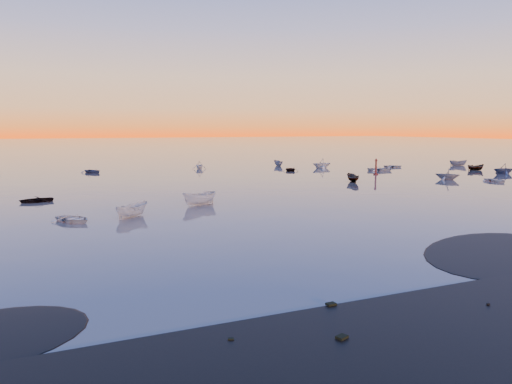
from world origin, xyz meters
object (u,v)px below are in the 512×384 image
channel_marker (376,168)px  boat_near_center (132,217)px  boat_near_right (447,180)px  boat_near_left (73,222)px

channel_marker → boat_near_center: bearing=-152.0°
boat_near_right → channel_marker: bearing=-100.1°
channel_marker → boat_near_left: bearing=-154.1°
boat_near_center → channel_marker: (47.19, 25.13, 1.19)m
boat_near_right → channel_marker: size_ratio=1.29×
boat_near_left → boat_near_right: bearing=-20.2°
boat_near_right → channel_marker: (-4.94, 11.75, 1.19)m
boat_near_center → channel_marker: size_ratio=1.26×
boat_near_center → boat_near_right: 53.82m
boat_near_right → boat_near_center: bearing=-18.5°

